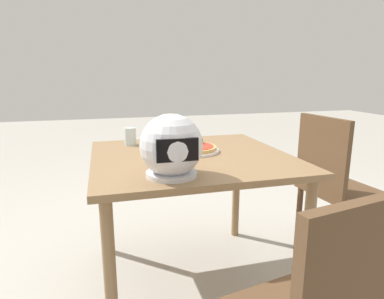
{
  "coord_description": "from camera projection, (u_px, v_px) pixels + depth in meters",
  "views": [
    {
      "loc": [
        0.43,
        1.6,
        1.14
      ],
      "look_at": [
        -0.01,
        -0.03,
        0.74
      ],
      "focal_mm": 30.79,
      "sensor_mm": 36.0,
      "label": 1
    }
  ],
  "objects": [
    {
      "name": "ground_plane",
      "position": [
        191.0,
        278.0,
        1.87
      ],
      "size": [
        14.0,
        14.0,
        0.0
      ],
      "primitive_type": "plane",
      "color": "#B2ADA3"
    },
    {
      "name": "pizza",
      "position": [
        193.0,
        147.0,
        1.77
      ],
      "size": [
        0.25,
        0.25,
        0.05
      ],
      "color": "tan",
      "rests_on": "pizza_plate"
    },
    {
      "name": "drinking_glass",
      "position": [
        130.0,
        136.0,
        1.93
      ],
      "size": [
        0.07,
        0.07,
        0.1
      ],
      "primitive_type": "cylinder",
      "color": "silver",
      "rests_on": "dining_table"
    },
    {
      "name": "chair_side",
      "position": [
        332.0,
        182.0,
        1.95
      ],
      "size": [
        0.44,
        0.44,
        0.9
      ],
      "color": "brown",
      "rests_on": "ground"
    },
    {
      "name": "motorcycle_helmet",
      "position": [
        171.0,
        147.0,
        1.33
      ],
      "size": [
        0.26,
        0.26,
        0.26
      ],
      "color": "silver",
      "rests_on": "dining_table"
    },
    {
      "name": "dining_table",
      "position": [
        191.0,
        171.0,
        1.72
      ],
      "size": [
        1.0,
        0.96,
        0.72
      ],
      "color": "olive",
      "rests_on": "ground"
    },
    {
      "name": "pizza_plate",
      "position": [
        193.0,
        151.0,
        1.77
      ],
      "size": [
        0.28,
        0.28,
        0.01
      ],
      "primitive_type": "cylinder",
      "color": "white",
      "rests_on": "dining_table"
    }
  ]
}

